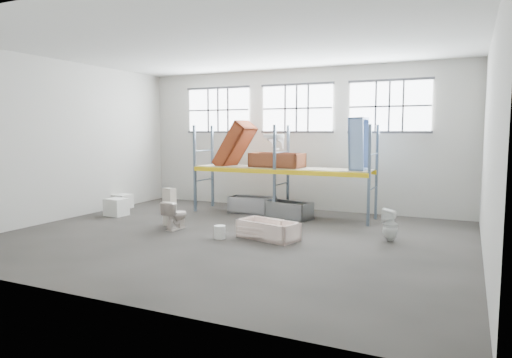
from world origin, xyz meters
The scene contains 34 objects.
floor centered at (0.00, 0.00, -0.05)m, with size 12.00×10.00×0.10m, color #49433E.
ceiling centered at (0.00, 0.00, 5.05)m, with size 12.00×10.00×0.10m, color silver.
wall_back centered at (0.00, 5.05, 2.50)m, with size 12.00×0.10×5.00m, color #B4B1A6.
wall_front centered at (0.00, -5.05, 2.50)m, with size 12.00×0.10×5.00m, color beige.
wall_left centered at (-6.05, 0.00, 2.50)m, with size 0.10×10.00×5.00m, color #BAB7AD.
wall_right centered at (6.05, 0.00, 2.50)m, with size 0.10×10.00×5.00m, color beige.
window_left centered at (-3.20, 4.94, 3.60)m, with size 2.60×0.04×1.60m, color white.
window_mid centered at (0.00, 4.94, 3.60)m, with size 2.60×0.04×1.60m, color white.
window_right centered at (3.20, 4.94, 3.60)m, with size 2.60×0.04×1.60m, color white.
rack_upright_la centered at (-3.00, 2.90, 1.50)m, with size 0.08×0.08×3.00m, color slate.
rack_upright_lb centered at (-3.00, 4.10, 1.50)m, with size 0.08×0.08×3.00m, color slate.
rack_upright_ma centered at (0.00, 2.90, 1.50)m, with size 0.08×0.08×3.00m, color slate.
rack_upright_mb centered at (0.00, 4.10, 1.50)m, with size 0.08×0.08×3.00m, color slate.
rack_upright_ra centered at (3.00, 2.90, 1.50)m, with size 0.08×0.08×3.00m, color slate.
rack_upright_rb centered at (3.00, 4.10, 1.50)m, with size 0.08×0.08×3.00m, color slate.
rack_beam_front centered at (0.00, 2.90, 1.50)m, with size 6.00×0.10×0.14m, color yellow.
rack_beam_back centered at (0.00, 4.10, 1.50)m, with size 6.00×0.10×0.14m, color yellow.
shelf_deck centered at (0.00, 3.50, 1.58)m, with size 5.90×1.10×0.03m, color gray.
wet_patch centered at (0.00, 2.70, 0.00)m, with size 1.80×1.80×0.00m, color black.
bathtub_beige centered at (0.96, 0.19, 0.23)m, with size 1.60×0.75×0.47m, color #FADACD, non-canonical shape.
cistern_spare centered at (1.05, 0.49, 0.28)m, with size 0.40×0.19×0.38m, color #F4D8C7.
sink_in_tub centered at (0.35, 0.48, 0.16)m, with size 0.43×0.43×0.15m, color beige.
toilet_beige centered at (-1.91, 0.14, 0.41)m, with size 0.46×0.81×0.83m, color beige.
cistern_tall centered at (-2.35, 0.49, 0.56)m, with size 0.36×0.23×1.12m, color beige.
toilet_white centered at (3.88, 1.28, 0.42)m, with size 0.38×0.39×0.84m, color white.
steel_tub_left centered at (-1.04, 3.42, 0.28)m, with size 1.55×0.72×0.57m, color #ADAEB6, non-canonical shape.
steel_tub_right centered at (0.45, 3.05, 0.27)m, with size 1.47×0.69×0.54m, color #93979B, non-canonical shape.
rust_tub_flat centered at (-0.18, 3.55, 1.82)m, with size 1.78×0.83×0.50m, color brown, non-canonical shape.
rust_tub_tilted centered at (-1.74, 3.49, 2.29)m, with size 1.77×0.83×0.50m, color #953B0C, non-canonical shape.
sink_on_shelf centered at (-0.16, 3.22, 2.09)m, with size 0.73×0.56×0.64m, color white.
blue_tub_upright centered at (2.53, 3.57, 2.40)m, with size 1.63×0.76×0.46m, color #7594C8, non-canonical shape.
bucket centered at (-0.19, -0.33, 0.17)m, with size 0.29×0.29×0.34m, color silver.
carton_near centered at (-4.94, 1.09, 0.28)m, with size 0.66×0.56×0.56m, color white.
carton_far centered at (-5.77, 2.30, 0.25)m, with size 0.61×0.61×0.51m, color silver.
Camera 1 is at (5.62, -10.57, 2.79)m, focal length 32.14 mm.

